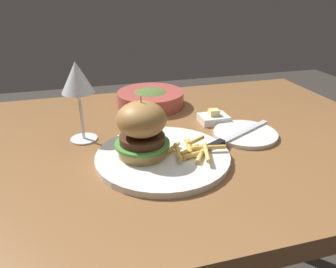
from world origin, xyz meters
name	(u,v)px	position (x,y,z in m)	size (l,w,h in m)	color
dining_table	(137,176)	(0.00, 0.00, 0.65)	(1.31, 0.78, 0.74)	brown
main_plate	(163,157)	(0.04, -0.10, 0.75)	(0.28, 0.28, 0.01)	white
burger_sandwich	(141,129)	(0.00, -0.09, 0.81)	(0.11, 0.11, 0.13)	tan
fries_pile	(193,149)	(0.10, -0.11, 0.76)	(0.13, 0.11, 0.02)	gold
wine_glass	(77,80)	(-0.12, 0.05, 0.89)	(0.07, 0.07, 0.19)	silver
bread_plate	(245,134)	(0.27, -0.04, 0.74)	(0.16, 0.16, 0.01)	white
table_knife	(233,137)	(0.22, -0.06, 0.75)	(0.22, 0.12, 0.01)	silver
butter_dish	(214,118)	(0.22, 0.06, 0.75)	(0.07, 0.06, 0.04)	white
soup_bowl	(150,98)	(0.09, 0.23, 0.76)	(0.20, 0.20, 0.05)	#B24C42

